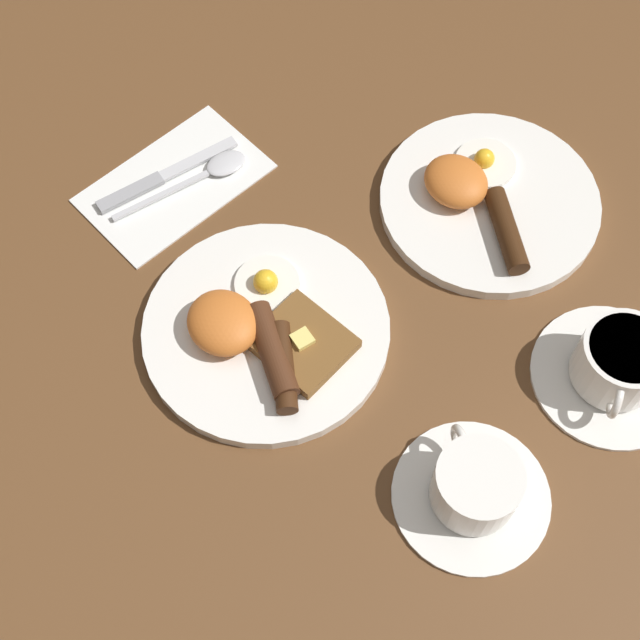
% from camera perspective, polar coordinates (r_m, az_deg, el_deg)
% --- Properties ---
extents(ground_plane, '(3.00, 3.00, 0.00)m').
position_cam_1_polar(ground_plane, '(0.96, -3.43, -0.84)').
color(ground_plane, brown).
extents(breakfast_plate_near, '(0.27, 0.27, 0.05)m').
position_cam_1_polar(breakfast_plate_near, '(0.95, -3.62, -0.67)').
color(breakfast_plate_near, white).
rests_on(breakfast_plate_near, ground_plane).
extents(breakfast_plate_far, '(0.26, 0.26, 0.05)m').
position_cam_1_polar(breakfast_plate_far, '(1.06, 10.52, 7.64)').
color(breakfast_plate_far, white).
rests_on(breakfast_plate_far, ground_plane).
extents(teacup_near, '(0.16, 0.16, 0.07)m').
position_cam_1_polar(teacup_near, '(0.88, 9.86, -10.54)').
color(teacup_near, white).
rests_on(teacup_near, ground_plane).
extents(teacup_far, '(0.17, 0.17, 0.07)m').
position_cam_1_polar(teacup_far, '(0.96, 18.48, -2.80)').
color(teacup_far, white).
rests_on(teacup_far, ground_plane).
extents(napkin, '(0.15, 0.22, 0.01)m').
position_cam_1_polar(napkin, '(1.08, -9.30, 8.68)').
color(napkin, white).
rests_on(napkin, ground_plane).
extents(knife, '(0.03, 0.18, 0.01)m').
position_cam_1_polar(knife, '(1.08, -10.19, 8.95)').
color(knife, silver).
rests_on(knife, napkin).
extents(spoon, '(0.04, 0.18, 0.01)m').
position_cam_1_polar(spoon, '(1.08, -6.90, 9.52)').
color(spoon, silver).
rests_on(spoon, napkin).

